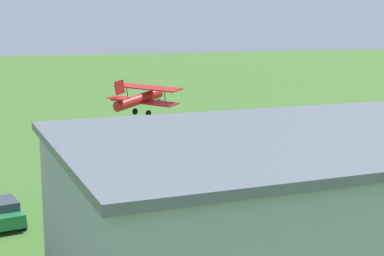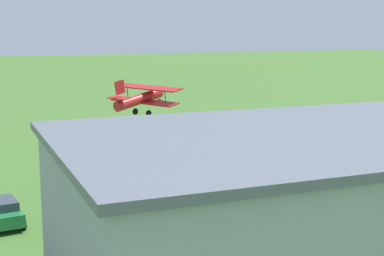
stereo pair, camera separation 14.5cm
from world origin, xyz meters
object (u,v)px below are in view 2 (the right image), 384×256
object	(u,v)px
biplane	(141,98)
person_near_hangar_door	(168,176)
person_crossing_taxiway	(122,182)
car_green	(2,212)

from	to	relation	value
biplane	person_near_hangar_door	bearing A→B (deg)	78.31
biplane	person_crossing_taxiway	distance (m)	17.56
person_crossing_taxiway	person_near_hangar_door	bearing A→B (deg)	-177.05
biplane	person_near_hangar_door	xyz separation A→B (m)	(3.22, 15.55, -3.90)
car_green	person_near_hangar_door	xyz separation A→B (m)	(-11.93, -3.89, -0.00)
biplane	person_crossing_taxiway	bearing A→B (deg)	66.78
biplane	person_crossing_taxiway	size ratio (longest dim) A/B	5.17
biplane	car_green	xyz separation A→B (m)	(15.15, 19.44, -3.90)
biplane	person_near_hangar_door	size ratio (longest dim) A/B	5.08
person_near_hangar_door	person_crossing_taxiway	distance (m)	3.54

